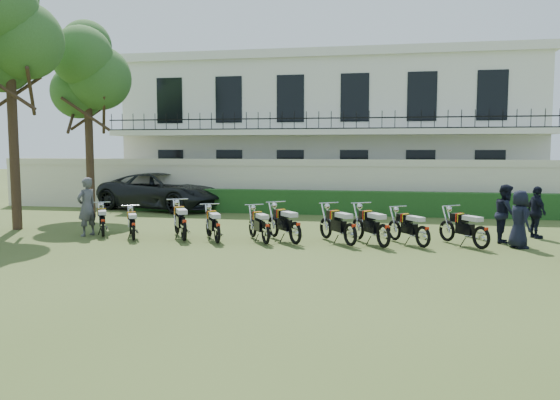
{
  "coord_description": "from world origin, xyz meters",
  "views": [
    {
      "loc": [
        2.78,
        -15.58,
        2.77
      ],
      "look_at": [
        -0.49,
        1.94,
        1.08
      ],
      "focal_mm": 35.0,
      "sensor_mm": 36.0,
      "label": 1
    }
  ],
  "objects": [
    {
      "name": "ground",
      "position": [
        0.0,
        0.0,
        0.0
      ],
      "size": [
        100.0,
        100.0,
        0.0
      ],
      "primitive_type": "plane",
      "color": "#3E4D1E",
      "rests_on": "ground"
    },
    {
      "name": "perimeter_wall",
      "position": [
        0.0,
        8.0,
        1.17
      ],
      "size": [
        30.0,
        0.35,
        2.3
      ],
      "color": "beige",
      "rests_on": "ground"
    },
    {
      "name": "hedge",
      "position": [
        1.0,
        7.2,
        0.5
      ],
      "size": [
        18.0,
        0.6,
        1.0
      ],
      "primitive_type": "cube",
      "color": "#1C4317",
      "rests_on": "ground"
    },
    {
      "name": "building",
      "position": [
        0.0,
        13.96,
        3.71
      ],
      "size": [
        20.4,
        9.6,
        7.4
      ],
      "color": "silver",
      "rests_on": "ground"
    },
    {
      "name": "tree_west_mid",
      "position": [
        -9.46,
        1.0,
        6.67
      ],
      "size": [
        3.4,
        3.2,
        8.82
      ],
      "color": "#473323",
      "rests_on": "ground"
    },
    {
      "name": "tree_west_near",
      "position": [
        -8.96,
        5.0,
        5.89
      ],
      "size": [
        3.4,
        3.2,
        7.9
      ],
      "color": "#473323",
      "rests_on": "ground"
    },
    {
      "name": "motorcycle_0",
      "position": [
        -5.7,
        -0.14,
        0.46
      ],
      "size": [
        1.0,
        1.63,
        1.0
      ],
      "rotation": [
        0.0,
        0.0,
        0.53
      ],
      "color": "black",
      "rests_on": "ground"
    },
    {
      "name": "motorcycle_1",
      "position": [
        -4.47,
        -0.58,
        0.45
      ],
      "size": [
        0.95,
        1.59,
        0.97
      ],
      "rotation": [
        0.0,
        0.0,
        0.51
      ],
      "color": "black",
      "rests_on": "ground"
    },
    {
      "name": "motorcycle_2",
      "position": [
        -2.95,
        -0.41,
        0.53
      ],
      "size": [
        1.13,
        1.9,
        1.16
      ],
      "rotation": [
        0.0,
        0.0,
        0.51
      ],
      "color": "black",
      "rests_on": "ground"
    },
    {
      "name": "motorcycle_3",
      "position": [
        -1.87,
        -0.58,
        0.49
      ],
      "size": [
        1.02,
        1.75,
        1.05
      ],
      "rotation": [
        0.0,
        0.0,
        0.5
      ],
      "color": "black",
      "rests_on": "ground"
    },
    {
      "name": "motorcycle_4",
      "position": [
        -0.46,
        -0.46,
        0.48
      ],
      "size": [
        1.04,
        1.71,
        1.05
      ],
      "rotation": [
        0.0,
        0.0,
        0.52
      ],
      "color": "black",
      "rests_on": "ground"
    },
    {
      "name": "motorcycle_5",
      "position": [
        0.38,
        -0.35,
        0.52
      ],
      "size": [
        1.35,
        1.71,
        1.14
      ],
      "rotation": [
        0.0,
        0.0,
        0.66
      ],
      "color": "black",
      "rests_on": "ground"
    },
    {
      "name": "motorcycle_6",
      "position": [
        1.94,
        -0.33,
        0.52
      ],
      "size": [
        1.26,
        1.76,
        1.13
      ],
      "rotation": [
        0.0,
        0.0,
        0.61
      ],
      "color": "black",
      "rests_on": "ground"
    },
    {
      "name": "motorcycle_7",
      "position": [
        2.86,
        -0.43,
        0.53
      ],
      "size": [
        1.18,
        1.86,
        1.15
      ],
      "rotation": [
        0.0,
        0.0,
        0.55
      ],
      "color": "black",
      "rests_on": "ground"
    },
    {
      "name": "motorcycle_8",
      "position": [
        3.93,
        -0.2,
        0.49
      ],
      "size": [
        1.18,
        1.65,
        1.06
      ],
      "rotation": [
        0.0,
        0.0,
        0.61
      ],
      "color": "black",
      "rests_on": "ground"
    },
    {
      "name": "motorcycle_9",
      "position": [
        5.48,
        -0.14,
        0.51
      ],
      "size": [
        1.21,
        1.72,
        1.1
      ],
      "rotation": [
        0.0,
        0.0,
        0.6
      ],
      "color": "black",
      "rests_on": "ground"
    },
    {
      "name": "suv",
      "position": [
        -6.97,
        7.65,
        0.83
      ],
      "size": [
        6.53,
        4.4,
        1.66
      ],
      "primitive_type": "imported",
      "rotation": [
        0.0,
        0.0,
        1.27
      ],
      "color": "black",
      "rests_on": "ground"
    },
    {
      "name": "inspector",
      "position": [
        -6.38,
        0.14,
        0.93
      ],
      "size": [
        0.66,
        0.79,
        1.86
      ],
      "primitive_type": "imported",
      "rotation": [
        0.0,
        0.0,
        -1.94
      ],
      "color": "#56555A",
      "rests_on": "ground"
    },
    {
      "name": "officer_3",
      "position": [
        6.56,
        0.4,
        0.81
      ],
      "size": [
        0.72,
        0.9,
        1.61
      ],
      "primitive_type": "imported",
      "rotation": [
        0.0,
        0.0,
        1.86
      ],
      "color": "black",
      "rests_on": "ground"
    },
    {
      "name": "officer_4",
      "position": [
        6.39,
        1.26,
        0.86
      ],
      "size": [
        0.79,
        0.94,
        1.72
      ],
      "primitive_type": "imported",
      "rotation": [
        0.0,
        0.0,
        1.4
      ],
      "color": "black",
      "rests_on": "ground"
    },
    {
      "name": "officer_5",
      "position": [
        7.49,
        2.28,
        0.81
      ],
      "size": [
        0.62,
        1.01,
        1.61
      ],
      "primitive_type": "imported",
      "rotation": [
        0.0,
        0.0,
        1.83
      ],
      "color": "black",
      "rests_on": "ground"
    }
  ]
}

